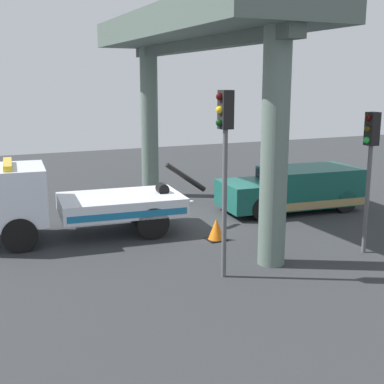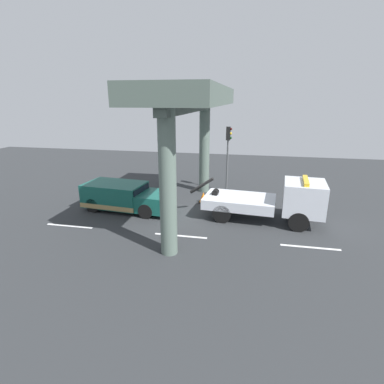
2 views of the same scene
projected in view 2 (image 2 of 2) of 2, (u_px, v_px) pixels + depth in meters
ground_plane at (193, 215)px, 17.43m from camera, size 60.00×40.00×0.10m
lane_stripe_west at (70, 226)px, 15.79m from camera, size 2.60×0.16×0.01m
lane_stripe_mid at (181, 236)px, 14.65m from camera, size 2.60×0.16×0.01m
lane_stripe_east at (310, 247)px, 13.52m from camera, size 2.60×0.16×0.01m
tow_truck_white at (276, 200)px, 16.13m from camera, size 7.33×2.94×2.46m
towed_van_green at (124, 197)px, 17.98m from camera, size 5.37×2.64×1.58m
overpass_structure at (191, 106)px, 15.64m from camera, size 3.60×11.31×7.00m
traffic_light_near at (166, 149)px, 21.76m from camera, size 0.39×0.32×3.95m
traffic_light_far at (228, 145)px, 20.79m from camera, size 0.39×0.32×4.57m
traffic_cone_orange at (203, 198)px, 19.30m from camera, size 0.57×0.57×0.68m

